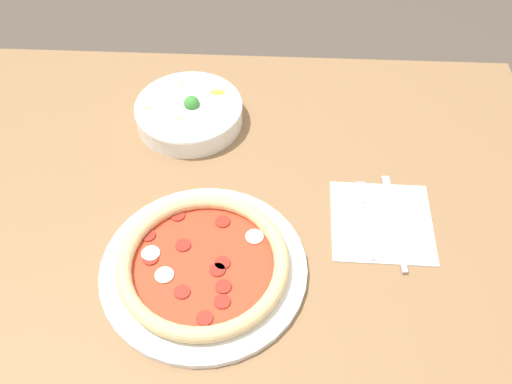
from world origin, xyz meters
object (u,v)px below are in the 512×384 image
at_px(bowl, 189,112).
at_px(knife, 395,225).
at_px(fork, 367,221).
at_px(pizza, 203,265).

distance_m(bowl, knife, 0.48).
xyz_separation_m(bowl, knife, (0.40, -0.26, -0.02)).
relative_size(bowl, knife, 1.02).
distance_m(fork, knife, 0.05).
bearing_deg(fork, pizza, 109.10).
height_order(bowl, fork, bowl).
xyz_separation_m(fork, knife, (0.05, -0.01, -0.00)).
height_order(pizza, knife, pizza).
bearing_deg(knife, fork, 78.18).
height_order(bowl, knife, bowl).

